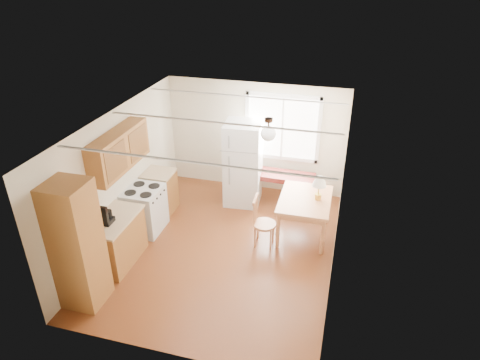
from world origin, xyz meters
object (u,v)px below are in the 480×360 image
at_px(bench, 282,177).
at_px(dining_table, 305,203).
at_px(refrigerator, 243,164).
at_px(chair, 260,218).

relative_size(bench, dining_table, 1.11).
bearing_deg(bench, refrigerator, -160.92).
bearing_deg(chair, refrigerator, 113.89).
bearing_deg(bench, chair, -92.10).
height_order(bench, chair, chair).
bearing_deg(bench, dining_table, -59.62).
bearing_deg(chair, bench, 84.24).
bearing_deg(dining_table, refrigerator, 147.39).
xyz_separation_m(refrigerator, dining_table, (1.46, -0.92, -0.22)).
distance_m(refrigerator, chair, 1.66).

